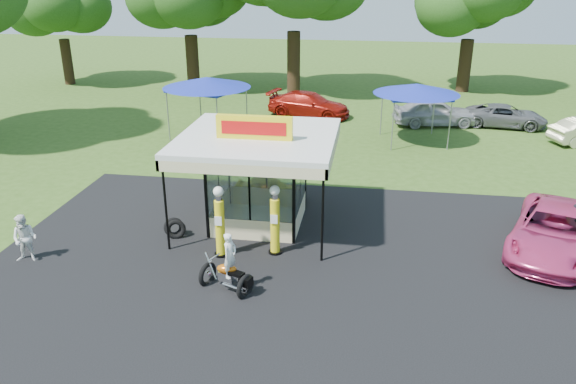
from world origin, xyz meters
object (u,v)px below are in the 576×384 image
motorcycle (229,268)px  bg_car_d (506,116)px  kiosk_car (270,189)px  spectator_east_a (576,226)px  pink_sedan (555,231)px  gas_pump_right (275,222)px  bg_car_b (309,105)px  spectator_west (25,239)px  gas_pump_left (220,224)px  tent_east (417,89)px  gas_station_kiosk (259,178)px  tent_west (207,83)px  bg_car_c (435,112)px

motorcycle → bg_car_d: size_ratio=0.42×
kiosk_car → spectator_east_a: bearing=-103.2°
pink_sedan → gas_pump_right: bearing=-149.2°
kiosk_car → spectator_east_a: (10.80, -2.52, 0.32)m
bg_car_b → kiosk_car: bearing=-165.9°
spectator_west → pink_sedan: bearing=4.3°
gas_pump_right → spectator_east_a: (9.81, 1.94, -0.36)m
gas_pump_left → tent_east: tent_east is taller
kiosk_car → bg_car_b: size_ratio=0.54×
gas_pump_right → spectator_west: 7.94m
spectator_east_a → tent_east: tent_east is taller
gas_station_kiosk → motorcycle: (0.07, -4.70, -1.03)m
gas_pump_right → bg_car_d: (10.63, 17.57, -0.51)m
tent_west → tent_east: 11.10m
motorcycle → bg_car_d: 23.11m
kiosk_car → spectator_west: bearing=132.4°
spectator_east_a → bg_car_b: spectator_east_a is taller
tent_west → spectator_east_a: bearing=-34.7°
spectator_east_a → bg_car_c: bearing=-112.3°
gas_pump_right → bg_car_c: size_ratio=0.50×
bg_car_d → motorcycle: bearing=157.9°
gas_pump_right → kiosk_car: bearing=102.5°
bg_car_b → spectator_west: bearing=175.3°
tent_east → gas_pump_left: bearing=-115.9°
bg_car_d → tent_west: size_ratio=0.98×
gas_pump_right → spectator_west: (-7.75, -1.71, -0.35)m
gas_pump_left → bg_car_d: size_ratio=0.53×
gas_station_kiosk → motorcycle: gas_station_kiosk is taller
pink_sedan → bg_car_b: bearing=142.3°
spectator_west → spectator_east_a: bearing=5.1°
motorcycle → gas_pump_right: bearing=91.2°
pink_sedan → tent_west: 18.93m
gas_pump_right → pink_sedan: (9.04, 1.54, -0.40)m
tent_east → spectator_west: bearing=-130.0°
gas_pump_left → bg_car_c: bearing=65.0°
spectator_west → tent_west: (1.78, 14.56, 2.19)m
bg_car_b → motorcycle: bearing=-165.8°
gas_station_kiosk → gas_pump_right: 2.54m
pink_sedan → bg_car_b: pink_sedan is taller
tent_west → tent_east: tent_west is taller
motorcycle → bg_car_c: size_ratio=0.40×
bg_car_c → gas_pump_right: bearing=149.6°
gas_pump_left → spectator_west: bearing=-168.0°
gas_pump_left → kiosk_car: 4.99m
bg_car_d → bg_car_b: bearing=94.7°
motorcycle → bg_car_b: 20.67m
gas_pump_left → tent_west: bearing=107.8°
gas_pump_left → spectator_west: size_ratio=1.52×
spectator_east_a → bg_car_c: (-3.29, 15.29, 0.02)m
pink_sedan → bg_car_d: size_ratio=1.18×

